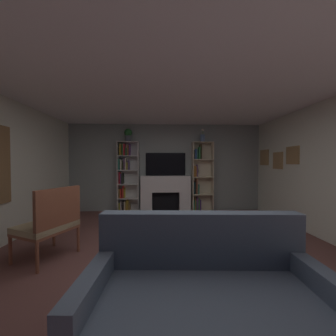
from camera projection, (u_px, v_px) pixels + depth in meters
The scene contains 11 objects.
ground_plane at pixel (171, 263), 2.68m from camera, with size 7.25×7.25×0.00m, color brown.
wall_back_accent at pixel (166, 168), 5.69m from camera, with size 5.79×0.06×2.58m, color gray.
ceiling at pixel (172, 77), 2.62m from camera, with size 5.79×6.16×0.06m, color white.
fireplace at pixel (166, 193), 5.56m from camera, with size 1.55×0.54×1.05m.
tv at pixel (166, 164), 5.63m from camera, with size 1.17×0.06×0.67m, color black.
bookshelf_left at pixel (126, 177), 5.51m from camera, with size 0.60×0.30×2.04m.
bookshelf_right at pixel (200, 178), 5.60m from camera, with size 0.60×0.30×2.04m.
potted_plant at pixel (128, 134), 5.45m from camera, with size 0.22×0.22×0.37m.
vase_with_flowers at pixel (203, 138), 5.54m from camera, with size 0.13×0.13×0.39m.
couch at pixel (206, 302), 1.52m from camera, with size 1.95×1.00×0.94m.
armchair at pixel (50, 222), 2.80m from camera, with size 0.83×0.88×1.06m.
Camera 1 is at (-0.16, -2.64, 1.41)m, focal length 20.26 mm.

